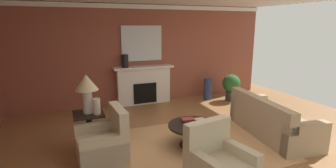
# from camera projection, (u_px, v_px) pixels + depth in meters

# --- Properties ---
(ground_plane) EXTENTS (9.75, 9.75, 0.00)m
(ground_plane) POSITION_uv_depth(u_px,v_px,m) (189.00, 143.00, 5.25)
(ground_plane) COLOR olive
(wall_fireplace) EXTENTS (8.10, 0.12, 2.92)m
(wall_fireplace) POSITION_uv_depth(u_px,v_px,m) (143.00, 55.00, 7.81)
(wall_fireplace) COLOR brown
(wall_fireplace) RESTS_ON ground_plane
(crown_moulding) EXTENTS (8.10, 0.08, 0.12)m
(crown_moulding) POSITION_uv_depth(u_px,v_px,m) (143.00, 7.00, 7.43)
(crown_moulding) COLOR white
(area_rug) EXTENTS (3.18, 2.56, 0.01)m
(area_rug) POSITION_uv_depth(u_px,v_px,m) (193.00, 146.00, 5.13)
(area_rug) COLOR tan
(area_rug) RESTS_ON ground_plane
(fireplace) EXTENTS (1.80, 0.35, 1.14)m
(fireplace) POSITION_uv_depth(u_px,v_px,m) (144.00, 86.00, 7.80)
(fireplace) COLOR white
(fireplace) RESTS_ON ground_plane
(mantel_mirror) EXTENTS (1.22, 0.04, 1.02)m
(mantel_mirror) POSITION_uv_depth(u_px,v_px,m) (142.00, 43.00, 7.63)
(mantel_mirror) COLOR silver
(sofa) EXTENTS (1.16, 2.20, 0.85)m
(sofa) POSITION_uv_depth(u_px,v_px,m) (271.00, 122.00, 5.59)
(sofa) COLOR tan
(sofa) RESTS_ON ground_plane
(armchair_near_window) EXTENTS (0.84, 0.84, 0.95)m
(armchair_near_window) POSITION_uv_depth(u_px,v_px,m) (104.00, 144.00, 4.51)
(armchair_near_window) COLOR #C1B293
(armchair_near_window) RESTS_ON ground_plane
(armchair_facing_fireplace) EXTENTS (0.94, 0.94, 0.95)m
(armchair_facing_fireplace) POSITION_uv_depth(u_px,v_px,m) (219.00, 168.00, 3.78)
(armchair_facing_fireplace) COLOR #C1B293
(armchair_facing_fireplace) RESTS_ON ground_plane
(coffee_table) EXTENTS (1.00, 1.00, 0.45)m
(coffee_table) POSITION_uv_depth(u_px,v_px,m) (194.00, 130.00, 5.06)
(coffee_table) COLOR black
(coffee_table) RESTS_ON ground_plane
(side_table) EXTENTS (0.56, 0.56, 0.70)m
(side_table) POSITION_uv_depth(u_px,v_px,m) (89.00, 128.00, 5.01)
(side_table) COLOR black
(side_table) RESTS_ON ground_plane
(table_lamp) EXTENTS (0.44, 0.44, 0.75)m
(table_lamp) POSITION_uv_depth(u_px,v_px,m) (86.00, 86.00, 4.82)
(table_lamp) COLOR beige
(table_lamp) RESTS_ON side_table
(vase_on_side_table) EXTENTS (0.14, 0.14, 0.30)m
(vase_on_side_table) POSITION_uv_depth(u_px,v_px,m) (97.00, 106.00, 4.85)
(vase_on_side_table) COLOR beige
(vase_on_side_table) RESTS_ON side_table
(vase_mantel_left) EXTENTS (0.18, 0.18, 0.37)m
(vase_mantel_left) POSITION_uv_depth(u_px,v_px,m) (125.00, 61.00, 7.38)
(vase_mantel_left) COLOR black
(vase_mantel_left) RESTS_ON fireplace
(vase_tall_corner) EXTENTS (0.26, 0.26, 0.67)m
(vase_tall_corner) POSITION_uv_depth(u_px,v_px,m) (208.00, 89.00, 8.31)
(vase_tall_corner) COLOR navy
(vase_tall_corner) RESTS_ON ground_plane
(book_red_cover) EXTENTS (0.31, 0.26, 0.04)m
(book_red_cover) POSITION_uv_depth(u_px,v_px,m) (202.00, 123.00, 5.07)
(book_red_cover) COLOR tan
(book_red_cover) RESTS_ON coffee_table
(book_art_folio) EXTENTS (0.27, 0.22, 0.03)m
(book_art_folio) POSITION_uv_depth(u_px,v_px,m) (188.00, 119.00, 5.16)
(book_art_folio) COLOR maroon
(book_art_folio) RESTS_ON coffee_table
(book_small_novel) EXTENTS (0.20, 0.17, 0.03)m
(book_small_novel) POSITION_uv_depth(u_px,v_px,m) (200.00, 120.00, 5.04)
(book_small_novel) COLOR tan
(book_small_novel) RESTS_ON coffee_table
(potted_plant) EXTENTS (0.56, 0.56, 0.83)m
(potted_plant) POSITION_uv_depth(u_px,v_px,m) (231.00, 85.00, 8.13)
(potted_plant) COLOR #333333
(potted_plant) RESTS_ON ground_plane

